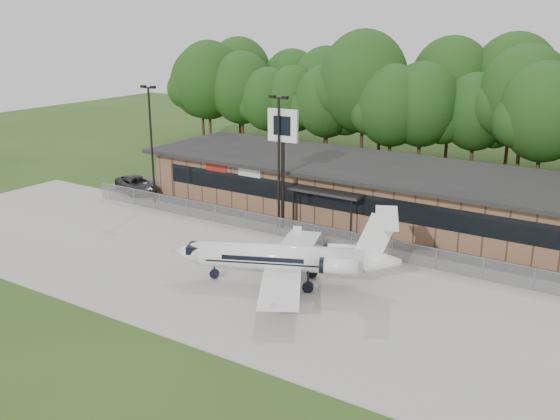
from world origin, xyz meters
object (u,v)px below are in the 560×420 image
Objects in this scene: terminal at (380,190)px; business_jet at (289,259)px; pole_sign at (283,138)px; suv at (136,184)px.

terminal is 2.96× the size of business_jet.
terminal is at bearing 70.76° from business_jet.
business_jet is 1.50× the size of pole_sign.
suv is (-22.00, -5.69, -1.42)m from terminal.
suv is at bearing 132.33° from business_jet.
terminal is 7.54× the size of suv.
terminal is at bearing -52.72° from suv.
business_jet reaches higher than suv.
business_jet is (1.30, -15.95, -0.47)m from terminal.
pole_sign reaches higher than terminal.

